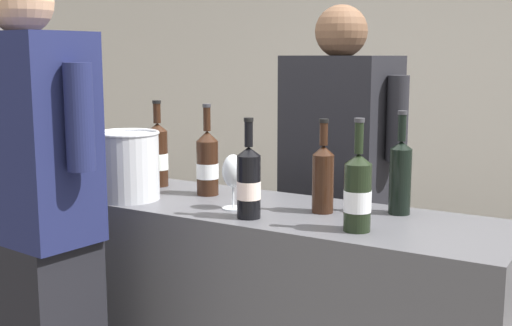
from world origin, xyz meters
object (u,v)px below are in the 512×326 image
wine_glass (233,173)px  wine_bottle_1 (400,175)px  wine_bottle_0 (249,182)px  wine_bottle_3 (65,160)px  wine_bottle_5 (158,154)px  wine_bottle_6 (323,176)px  wine_bottle_2 (207,163)px  person_server (337,222)px  wine_bottle_4 (358,192)px  ice_bucket (128,165)px  person_guest (36,265)px

wine_glass → wine_bottle_1: bearing=23.2°
wine_bottle_0 → wine_bottle_3: (-0.84, 0.04, -0.00)m
wine_bottle_3 → wine_bottle_5: bearing=38.9°
wine_bottle_0 → wine_bottle_6: wine_bottle_0 is taller
wine_bottle_1 → wine_bottle_6: wine_bottle_1 is taller
wine_bottle_2 → wine_bottle_3: (-0.53, -0.18, -0.01)m
wine_bottle_1 → wine_bottle_2: same height
wine_bottle_2 → person_server: bearing=55.8°
wine_bottle_0 → wine_bottle_4: wine_bottle_4 is taller
wine_bottle_3 → ice_bucket: (0.33, -0.02, 0.01)m
wine_bottle_2 → wine_bottle_4: 0.69m
wine_bottle_0 → wine_bottle_1: size_ratio=0.95×
ice_bucket → wine_bottle_6: bearing=14.1°
wine_bottle_5 → ice_bucket: wine_bottle_5 is taller
person_guest → wine_bottle_0: bearing=35.0°
wine_bottle_1 → wine_bottle_3: wine_bottle_1 is taller
wine_glass → person_guest: size_ratio=0.10×
wine_glass → wine_bottle_5: bearing=159.0°
wine_bottle_2 → wine_bottle_6: bearing=-4.1°
wine_bottle_4 → wine_glass: (-0.46, 0.05, 0.01)m
wine_bottle_1 → wine_bottle_6: size_ratio=1.09×
ice_bucket → person_guest: 0.48m
ice_bucket → person_server: 0.90m
wine_bottle_0 → wine_bottle_6: size_ratio=1.04×
wine_bottle_4 → wine_bottle_3: bearing=179.7°
wine_bottle_4 → ice_bucket: wine_bottle_4 is taller
wine_bottle_1 → wine_bottle_5: size_ratio=1.00×
wine_bottle_5 → person_server: (0.58, 0.43, -0.29)m
wine_glass → ice_bucket: 0.41m
wine_bottle_4 → person_server: (-0.35, 0.66, -0.28)m
wine_glass → wine_bottle_6: bearing=20.7°
wine_bottle_5 → wine_bottle_6: bearing=-5.4°
wine_bottle_2 → wine_glass: (0.20, -0.14, 0.00)m
wine_bottle_3 → wine_bottle_5: 0.35m
wine_bottle_0 → wine_glass: bearing=144.1°
wine_bottle_5 → wine_bottle_6: 0.74m
wine_bottle_4 → wine_bottle_5: (-0.92, 0.23, 0.01)m
wine_bottle_0 → wine_bottle_6: (0.17, 0.19, 0.00)m
wine_glass → wine_bottle_3: bearing=-176.6°
wine_bottle_1 → wine_bottle_5: wine_bottle_5 is taller
wine_bottle_1 → person_server: bearing=134.4°
wine_bottle_1 → wine_glass: 0.55m
wine_bottle_5 → ice_bucket: (0.06, -0.24, -0.00)m
wine_bottle_2 → wine_bottle_3: bearing=-161.0°
wine_bottle_6 → ice_bucket: 0.70m
wine_bottle_2 → wine_bottle_5: 0.26m
wine_bottle_0 → wine_bottle_4: (0.35, 0.03, 0.00)m
wine_bottle_0 → wine_bottle_4: 0.36m
wine_bottle_0 → wine_bottle_5: (-0.57, 0.26, 0.01)m
wine_bottle_4 → wine_bottle_5: bearing=166.2°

